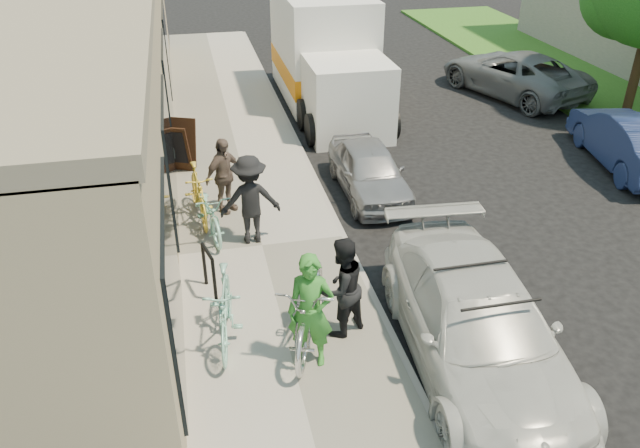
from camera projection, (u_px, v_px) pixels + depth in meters
ground at (423, 342)px, 9.32m from camera, size 120.00×120.00×0.00m
sidewalk at (262, 249)px, 11.45m from camera, size 3.00×34.00×0.15m
curb at (344, 240)px, 11.74m from camera, size 0.12×34.00×0.13m
storefront at (85, 73)px, 14.04m from camera, size 3.60×20.00×4.22m
bike_rack at (209, 267)px, 9.92m from camera, size 0.18×0.56×0.81m
sandwich_board at (178, 146)px, 14.00m from camera, size 0.88×0.89×1.10m
sedan_white at (477, 324)px, 8.61m from camera, size 2.31×4.87×1.41m
sedan_silver at (369, 170)px, 13.28m from camera, size 1.30×3.21×1.09m
moving_truck at (326, 58)px, 17.93m from camera, size 2.42×6.34×3.11m
far_car_blue at (630, 139)px, 14.48m from camera, size 2.10×4.19×1.32m
far_car_gray at (513, 73)px, 19.04m from camera, size 3.65×5.26×1.34m
tandem_bike at (311, 304)px, 8.92m from camera, size 1.50×2.37×1.18m
woman_rider at (311, 311)px, 8.34m from camera, size 0.72×0.59×1.72m
man_standing at (341, 287)px, 8.93m from camera, size 0.95×0.88×1.57m
cruiser_bike_a at (225, 308)px, 8.91m from camera, size 0.73×1.84×1.08m
cruiser_bike_b at (209, 211)px, 11.56m from camera, size 0.90×1.85×0.93m
cruiser_bike_c at (198, 194)px, 12.02m from camera, size 0.68×1.82×1.07m
bystander_a at (250, 200)px, 11.15m from camera, size 1.09×0.64×1.69m
bystander_b at (224, 176)px, 12.18m from camera, size 0.94×0.87×1.54m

